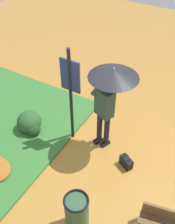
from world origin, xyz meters
name	(u,v)px	position (x,y,z in m)	size (l,w,h in m)	color
ground_plane	(113,149)	(0.00, 0.00, 0.00)	(18.00, 18.00, 0.00)	#B27A33
person_with_umbrella	(109,89)	(-0.22, 0.08, 1.55)	(0.96, 0.96, 2.04)	black
info_sign_post	(71,87)	(-0.99, -0.11, 1.44)	(0.44, 0.07, 2.30)	black
handbag	(126,162)	(0.44, -0.28, 0.13)	(0.33, 0.26, 0.37)	black
trash_bin	(77,213)	(0.23, -1.87, 0.42)	(0.42, 0.42, 0.83)	#2D5138
shrub_cluster	(30,123)	(-1.96, -0.47, 0.24)	(0.63, 0.57, 0.52)	#285628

